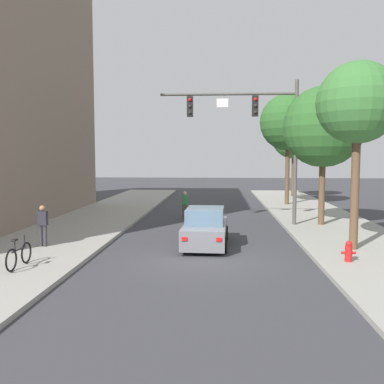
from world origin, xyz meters
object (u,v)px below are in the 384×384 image
at_px(pedestrian_crossing_road, 185,203).
at_px(street_tree_third, 288,122).
at_px(car_lead_grey, 205,229).
at_px(street_tree_farthest, 294,137).
at_px(street_tree_nearest, 358,104).
at_px(pedestrian_sidewalk_left_walker, 43,224).
at_px(fire_hydrant, 349,251).
at_px(street_tree_second, 323,127).
at_px(traffic_signal_mast, 256,125).
at_px(bicycle_leaning, 19,255).

bearing_deg(pedestrian_crossing_road, street_tree_third, 44.01).
bearing_deg(pedestrian_crossing_road, car_lead_grey, -79.10).
bearing_deg(street_tree_farthest, street_tree_nearest, -93.79).
bearing_deg(pedestrian_sidewalk_left_walker, pedestrian_crossing_road, 61.30).
bearing_deg(car_lead_grey, pedestrian_crossing_road, 100.90).
height_order(pedestrian_sidewalk_left_walker, street_tree_nearest, street_tree_nearest).
bearing_deg(fire_hydrant, street_tree_second, 83.12).
relative_size(fire_hydrant, street_tree_third, 0.09).
bearing_deg(street_tree_third, car_lead_grey, -111.10).
distance_m(car_lead_grey, fire_hydrant, 5.78).
bearing_deg(street_tree_farthest, traffic_signal_mast, -106.27).
height_order(car_lead_grey, street_tree_nearest, street_tree_nearest).
distance_m(pedestrian_sidewalk_left_walker, street_tree_farthest, 26.64).
xyz_separation_m(traffic_signal_mast, car_lead_grey, (-2.47, -4.96, -4.65)).
relative_size(pedestrian_crossing_road, street_tree_farthest, 0.22).
distance_m(pedestrian_sidewalk_left_walker, street_tree_third, 20.59).
relative_size(bicycle_leaning, street_tree_nearest, 0.25).
relative_size(pedestrian_sidewalk_left_walker, bicycle_leaning, 0.93).
distance_m(bicycle_leaning, street_tree_second, 15.83).
bearing_deg(bicycle_leaning, pedestrian_sidewalk_left_walker, 99.95).
xyz_separation_m(traffic_signal_mast, pedestrian_crossing_road, (-3.96, 2.77, -4.46)).
relative_size(pedestrian_crossing_road, bicycle_leaning, 0.93).
bearing_deg(fire_hydrant, traffic_signal_mast, 107.48).
height_order(traffic_signal_mast, bicycle_leaning, traffic_signal_mast).
bearing_deg(street_tree_third, bicycle_leaning, -121.13).
bearing_deg(fire_hydrant, street_tree_third, 87.79).
bearing_deg(street_tree_third, street_tree_farthest, 76.58).
height_order(fire_hydrant, street_tree_nearest, street_tree_nearest).
height_order(traffic_signal_mast, fire_hydrant, traffic_signal_mast).
height_order(street_tree_third, street_tree_farthest, street_tree_third).
relative_size(car_lead_grey, street_tree_third, 0.52).
bearing_deg(bicycle_leaning, traffic_signal_mast, 48.39).
distance_m(pedestrian_crossing_road, fire_hydrant, 12.49).
relative_size(traffic_signal_mast, fire_hydrant, 10.42).
xyz_separation_m(car_lead_grey, fire_hydrant, (4.97, -2.95, -0.22)).
distance_m(traffic_signal_mast, street_tree_farthest, 16.93).
height_order(bicycle_leaning, street_tree_third, street_tree_third).
bearing_deg(street_tree_second, traffic_signal_mast, -178.39).
relative_size(car_lead_grey, bicycle_leaning, 2.42).
height_order(bicycle_leaning, street_tree_nearest, street_tree_nearest).
bearing_deg(pedestrian_sidewalk_left_walker, street_tree_third, 52.79).
bearing_deg(pedestrian_sidewalk_left_walker, car_lead_grey, 11.00).
bearing_deg(street_tree_second, pedestrian_crossing_road, 160.19).
xyz_separation_m(bicycle_leaning, street_tree_third, (11.49, 19.03, 5.71)).
height_order(traffic_signal_mast, street_tree_third, street_tree_third).
relative_size(bicycle_leaning, street_tree_second, 0.25).
bearing_deg(bicycle_leaning, pedestrian_crossing_road, 70.25).
distance_m(traffic_signal_mast, car_lead_grey, 7.23).
distance_m(car_lead_grey, street_tree_second, 9.00).
relative_size(traffic_signal_mast, street_tree_farthest, 1.02).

